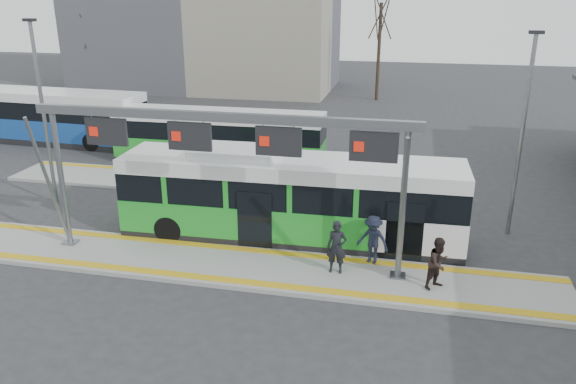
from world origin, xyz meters
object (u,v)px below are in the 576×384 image
gantry (223,145)px  passenger_b (439,263)px  hero_bus (289,199)px  passenger_c (373,240)px  passenger_a (337,247)px

gantry → passenger_b: bearing=-3.3°
passenger_b → hero_bus: bearing=106.6°
hero_bus → passenger_b: bearing=-30.0°
hero_bus → passenger_c: (3.28, -1.70, -0.58)m
passenger_a → passenger_c: passenger_a is taller
passenger_b → passenger_c: passenger_c is taller
hero_bus → passenger_b: hero_bus is taller
passenger_a → passenger_b: (3.26, -0.34, -0.05)m
gantry → passenger_b: size_ratio=7.65×
gantry → passenger_a: size_ratio=7.21×
gantry → hero_bus: size_ratio=1.02×
hero_bus → gantry: bearing=-124.6°
passenger_a → hero_bus: bearing=130.0°
passenger_a → passenger_b: bearing=-5.6°
gantry → passenger_c: gantry is taller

